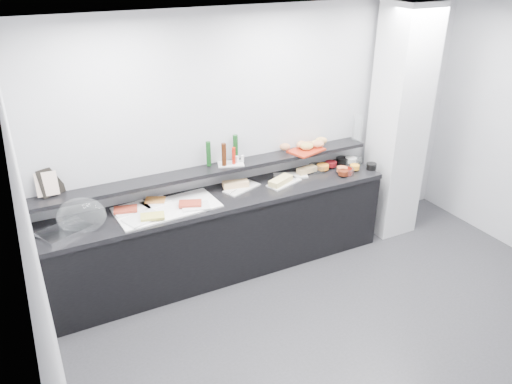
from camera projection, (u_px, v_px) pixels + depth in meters
name	position (u px, v px, depth m)	size (l,w,h in m)	color
ground	(375.00, 347.00, 4.41)	(5.00, 5.00, 0.00)	#2D2D30
back_wall	(270.00, 135.00, 5.42)	(5.00, 0.02, 2.70)	#B1B3B9
ceiling	(419.00, 30.00, 3.22)	(5.00, 5.00, 0.00)	white
column	(399.00, 124.00, 5.75)	(0.50, 0.50, 2.70)	silver
buffet_cabinet	(224.00, 236.00, 5.30)	(3.60, 0.60, 0.85)	black
counter_top	(223.00, 198.00, 5.10)	(3.62, 0.62, 0.05)	black
wall_shelf	(216.00, 169.00, 5.13)	(3.60, 0.25, 0.04)	black
cloche_base	(65.00, 231.00, 4.42)	(0.41, 0.28, 0.04)	silver
cloche_dome	(82.00, 216.00, 4.46)	(0.44, 0.29, 0.34)	silver
linen_runner	(168.00, 208.00, 4.83)	(0.98, 0.46, 0.01)	white
platter_meat_a	(131.00, 209.00, 4.80)	(0.34, 0.23, 0.01)	white
food_meat_a	(126.00, 209.00, 4.74)	(0.22, 0.14, 0.02)	maroon
platter_salmon	(155.00, 202.00, 4.92)	(0.26, 0.18, 0.01)	white
food_salmon	(155.00, 200.00, 4.92)	(0.19, 0.12, 0.02)	orange
platter_cheese	(142.00, 218.00, 4.63)	(0.33, 0.22, 0.01)	white
food_cheese	(153.00, 216.00, 4.62)	(0.22, 0.14, 0.02)	#CAC14E
platter_meat_b	(196.00, 206.00, 4.84)	(0.26, 0.18, 0.01)	white
food_meat_b	(190.00, 203.00, 4.86)	(0.22, 0.14, 0.02)	maroon
sandwich_plate_left	(242.00, 188.00, 5.24)	(0.40, 0.17, 0.01)	silver
sandwich_food_left	(236.00, 184.00, 5.25)	(0.27, 0.10, 0.06)	#E9B87A
tongs_left	(232.00, 192.00, 5.13)	(0.01, 0.01, 0.16)	silver
sandwich_plate_mid	(284.00, 183.00, 5.36)	(0.39, 0.17, 0.01)	silver
sandwich_food_mid	(281.00, 181.00, 5.32)	(0.29, 0.11, 0.06)	#D8C171
tongs_mid	(277.00, 186.00, 5.26)	(0.01, 0.01, 0.16)	silver
sandwich_plate_right	(291.00, 175.00, 5.53)	(0.37, 0.16, 0.01)	silver
sandwich_food_right	(307.00, 170.00, 5.58)	(0.23, 0.09, 0.06)	tan
tongs_right	(289.00, 180.00, 5.41)	(0.01, 0.01, 0.16)	#ADAFB4
bowl_glass_fruit	(317.00, 168.00, 5.65)	(0.19, 0.19, 0.07)	silver
fill_glass_fruit	(323.00, 167.00, 5.66)	(0.14, 0.14, 0.05)	orange
bowl_black_jam	(342.00, 161.00, 5.85)	(0.15, 0.15, 0.07)	black
fill_black_jam	(331.00, 164.00, 5.73)	(0.13, 0.13, 0.05)	#560C0F
bowl_glass_cream	(353.00, 161.00, 5.84)	(0.21, 0.21, 0.07)	white
fill_glass_cream	(351.00, 160.00, 5.85)	(0.13, 0.13, 0.05)	white
bowl_red_jam	(346.00, 171.00, 5.57)	(0.13, 0.13, 0.07)	#9A190E
fill_red_jam	(343.00, 173.00, 5.51)	(0.11, 0.11, 0.05)	#531B0B
bowl_glass_salmon	(346.00, 171.00, 5.57)	(0.17, 0.17, 0.07)	white
fill_glass_salmon	(342.00, 169.00, 5.59)	(0.12, 0.12, 0.05)	#CE5E32
bowl_black_fruit	(371.00, 166.00, 5.70)	(0.12, 0.12, 0.07)	black
fill_black_fruit	(355.00, 167.00, 5.65)	(0.11, 0.11, 0.05)	orange
framed_print	(51.00, 182.00, 4.51)	(0.22, 0.02, 0.26)	black
print_art	(47.00, 184.00, 4.46)	(0.19, 0.00, 0.22)	beige
condiment_tray	(231.00, 164.00, 5.19)	(0.27, 0.16, 0.01)	silver
bottle_green_a	(209.00, 154.00, 5.08)	(0.05, 0.05, 0.26)	#103D14
bottle_brown	(224.00, 155.00, 5.09)	(0.05, 0.05, 0.24)	#3A190A
bottle_green_b	(235.00, 148.00, 5.21)	(0.05, 0.05, 0.28)	#103D15
bottle_hot	(234.00, 156.00, 5.14)	(0.04, 0.04, 0.18)	#B81C0D
shaker_salt	(242.00, 159.00, 5.22)	(0.03, 0.03, 0.07)	white
shaker_pepper	(237.00, 159.00, 5.20)	(0.04, 0.04, 0.07)	white
bread_tray	(306.00, 150.00, 5.53)	(0.38, 0.26, 0.02)	#A62711
bread_roll_nw	(285.00, 147.00, 5.49)	(0.12, 0.08, 0.08)	#BC7347
bread_roll_n	(301.00, 144.00, 5.56)	(0.13, 0.08, 0.08)	#C6804B
bread_roll_ne	(321.00, 141.00, 5.67)	(0.15, 0.09, 0.08)	tan
bread_roll_sw	(307.00, 147.00, 5.50)	(0.15, 0.09, 0.08)	#B39144
bread_roll_s	(317.00, 144.00, 5.57)	(0.16, 0.10, 0.08)	#BF7549
bread_roll_se	(316.00, 144.00, 5.58)	(0.16, 0.10, 0.08)	gold
bread_roll_midw	(308.00, 145.00, 5.54)	(0.15, 0.09, 0.08)	#AA7341
bread_roll_mide	(304.00, 145.00, 5.53)	(0.12, 0.08, 0.08)	#B57945
carafe	(357.00, 128.00, 5.79)	(0.11, 0.11, 0.30)	white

